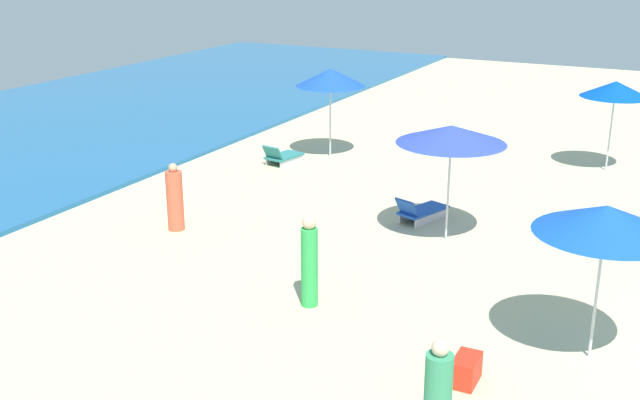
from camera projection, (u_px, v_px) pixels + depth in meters
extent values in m
cylinder|color=silver|center=(596.00, 297.00, 12.18)|extent=(0.05, 0.05, 2.12)
cone|color=blue|center=(606.00, 219.00, 11.77)|extent=(2.18, 2.18, 0.45)
cylinder|color=silver|center=(330.00, 122.00, 23.72)|extent=(0.05, 0.05, 2.18)
cone|color=blue|center=(331.00, 77.00, 23.28)|extent=(2.10, 2.10, 0.53)
cube|color=silver|center=(291.00, 161.00, 23.15)|extent=(1.03, 0.22, 0.19)
cube|color=silver|center=(277.00, 158.00, 23.47)|extent=(1.03, 0.22, 0.19)
cube|color=#2B7B77|center=(284.00, 156.00, 23.27)|extent=(1.25, 0.84, 0.06)
cube|color=#2B7B77|center=(273.00, 153.00, 22.81)|extent=(0.37, 0.65, 0.43)
cylinder|color=silver|center=(448.00, 192.00, 17.09)|extent=(0.05, 0.05, 2.20)
cone|color=blue|center=(451.00, 134.00, 16.67)|extent=(2.39, 2.39, 0.39)
cube|color=silver|center=(431.00, 218.00, 18.40)|extent=(1.13, 0.43, 0.22)
cube|color=silver|center=(415.00, 213.00, 18.74)|extent=(1.13, 0.43, 0.22)
cube|color=blue|center=(423.00, 210.00, 18.53)|extent=(1.43, 0.98, 0.06)
cube|color=blue|center=(407.00, 208.00, 18.06)|extent=(0.45, 0.61, 0.43)
cylinder|color=silver|center=(610.00, 134.00, 22.28)|extent=(0.05, 0.05, 2.15)
cone|color=#0644BC|center=(616.00, 89.00, 21.86)|extent=(1.92, 1.92, 0.45)
cylinder|color=green|center=(309.00, 267.00, 14.04)|extent=(0.41, 0.41, 1.49)
sphere|color=beige|center=(309.00, 222.00, 13.77)|extent=(0.26, 0.26, 0.26)
cylinder|color=#E85B3E|center=(175.00, 201.00, 17.78)|extent=(0.51, 0.51, 1.39)
sphere|color=tan|center=(173.00, 168.00, 17.53)|extent=(0.21, 0.21, 0.21)
cylinder|color=#389366|center=(438.00, 400.00, 10.16)|extent=(0.51, 0.51, 1.32)
sphere|color=beige|center=(440.00, 348.00, 9.91)|extent=(0.23, 0.23, 0.23)
cube|color=red|center=(466.00, 370.00, 11.72)|extent=(0.60, 0.36, 0.43)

